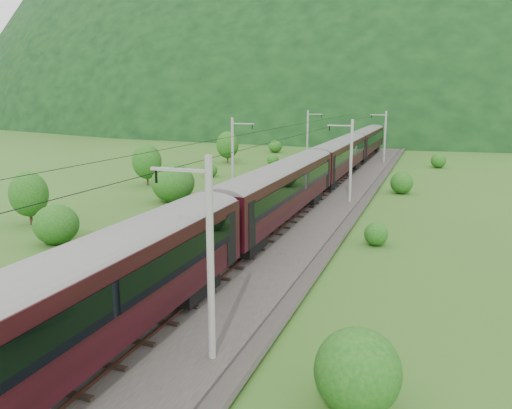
% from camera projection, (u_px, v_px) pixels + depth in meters
% --- Properties ---
extents(ground, '(600.00, 600.00, 0.00)m').
position_uv_depth(ground, '(83.00, 339.00, 21.79)').
color(ground, '#335219').
rests_on(ground, ground).
extents(railbed, '(14.00, 220.00, 0.30)m').
position_uv_depth(railbed, '(189.00, 265.00, 30.95)').
color(railbed, '#38332D').
rests_on(railbed, ground).
extents(track_left, '(2.40, 220.00, 0.27)m').
position_uv_depth(track_left, '(156.00, 257.00, 31.70)').
color(track_left, brown).
rests_on(track_left, railbed).
extents(track_right, '(2.40, 220.00, 0.27)m').
position_uv_depth(track_right, '(225.00, 266.00, 30.10)').
color(track_right, brown).
rests_on(track_right, railbed).
extents(catenary_left, '(2.54, 192.28, 8.00)m').
position_uv_depth(catenary_left, '(233.00, 154.00, 52.29)').
color(catenary_left, gray).
rests_on(catenary_left, railbed).
extents(catenary_right, '(2.54, 192.28, 8.00)m').
position_uv_depth(catenary_right, '(350.00, 159.00, 48.21)').
color(catenary_right, gray).
rests_on(catenary_right, railbed).
extents(overhead_wires, '(4.83, 198.00, 0.03)m').
position_uv_depth(overhead_wires, '(186.00, 153.00, 29.49)').
color(overhead_wires, black).
rests_on(overhead_wires, ground).
extents(mountain_main, '(504.00, 360.00, 244.00)m').
position_uv_depth(mountain_main, '(411.00, 118.00, 260.73)').
color(mountain_main, black).
rests_on(mountain_main, ground).
extents(mountain_ridge, '(336.00, 280.00, 132.00)m').
position_uv_depth(mountain_ridge, '(229.00, 113.00, 337.52)').
color(mountain_ridge, black).
rests_on(mountain_ridge, ground).
extents(train, '(3.26, 155.77, 5.68)m').
position_uv_depth(train, '(316.00, 163.00, 50.90)').
color(train, black).
rests_on(train, ground).
extents(hazard_post_near, '(0.17, 0.17, 1.62)m').
position_uv_depth(hazard_post_near, '(254.00, 210.00, 41.87)').
color(hazard_post_near, red).
rests_on(hazard_post_near, railbed).
extents(hazard_post_far, '(0.15, 0.15, 1.42)m').
position_uv_depth(hazard_post_far, '(299.00, 188.00, 52.48)').
color(hazard_post_far, red).
rests_on(hazard_post_far, railbed).
extents(signal, '(0.21, 0.21, 1.91)m').
position_uv_depth(signal, '(258.00, 181.00, 54.50)').
color(signal, black).
rests_on(signal, railbed).
extents(vegetation_right, '(6.02, 103.16, 2.76)m').
position_uv_depth(vegetation_right, '(379.00, 354.00, 18.09)').
color(vegetation_right, '#154C14').
rests_on(vegetation_right, ground).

